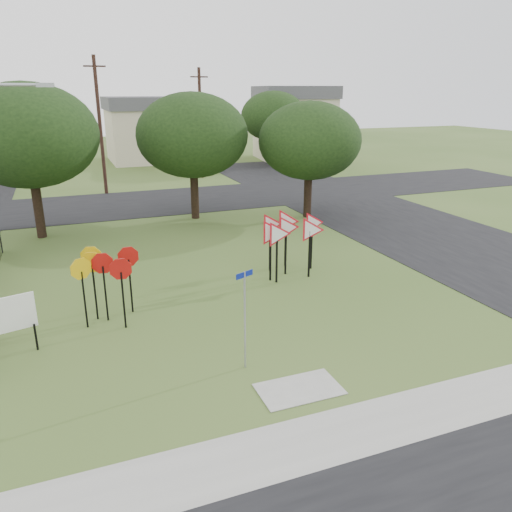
{
  "coord_description": "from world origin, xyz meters",
  "views": [
    {
      "loc": [
        -4.75,
        -11.7,
        6.88
      ],
      "look_at": [
        0.98,
        3.0,
        1.6
      ],
      "focal_mm": 35.0,
      "sensor_mm": 36.0,
      "label": 1
    }
  ],
  "objects_px": {
    "street_name_sign": "(245,313)",
    "yield_sign_cluster": "(288,230)",
    "info_board": "(10,317)",
    "stop_sign_cluster": "(103,269)"
  },
  "relations": [
    {
      "from": "street_name_sign",
      "to": "info_board",
      "type": "bearing_deg",
      "value": 152.18
    },
    {
      "from": "street_name_sign",
      "to": "yield_sign_cluster",
      "type": "relative_size",
      "value": 0.86
    },
    {
      "from": "street_name_sign",
      "to": "info_board",
      "type": "distance_m",
      "value": 6.38
    },
    {
      "from": "street_name_sign",
      "to": "yield_sign_cluster",
      "type": "distance_m",
      "value": 7.11
    },
    {
      "from": "street_name_sign",
      "to": "stop_sign_cluster",
      "type": "relative_size",
      "value": 1.19
    },
    {
      "from": "stop_sign_cluster",
      "to": "info_board",
      "type": "height_order",
      "value": "stop_sign_cluster"
    },
    {
      "from": "yield_sign_cluster",
      "to": "info_board",
      "type": "xyz_separation_m",
      "value": [
        -9.54,
        -2.97,
        -0.66
      ]
    },
    {
      "from": "street_name_sign",
      "to": "stop_sign_cluster",
      "type": "xyz_separation_m",
      "value": [
        -3.04,
        4.26,
        0.13
      ]
    },
    {
      "from": "street_name_sign",
      "to": "info_board",
      "type": "height_order",
      "value": "street_name_sign"
    },
    {
      "from": "street_name_sign",
      "to": "yield_sign_cluster",
      "type": "height_order",
      "value": "street_name_sign"
    }
  ]
}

